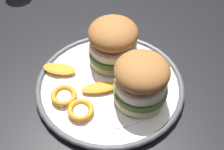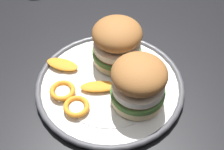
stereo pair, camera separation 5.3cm
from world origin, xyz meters
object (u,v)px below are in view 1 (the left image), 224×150
(dinner_plate, at_px, (112,85))
(sandwich_half_right, at_px, (141,80))
(sandwich_half_left, at_px, (113,42))
(dining_table, at_px, (105,102))

(dinner_plate, bearing_deg, sandwich_half_right, 125.10)
(dinner_plate, xyz_separation_m, sandwich_half_left, (-0.02, -0.06, 0.06))
(sandwich_half_right, bearing_deg, dinner_plate, -54.90)
(dinner_plate, height_order, sandwich_half_left, sandwich_half_left)
(sandwich_half_left, bearing_deg, dinner_plate, 68.52)
(sandwich_half_left, xyz_separation_m, sandwich_half_right, (-0.01, 0.11, 0.00))
(dining_table, height_order, sandwich_half_left, sandwich_half_left)
(dinner_plate, bearing_deg, sandwich_half_left, -111.48)
(sandwich_half_left, height_order, sandwich_half_right, same)
(dining_table, distance_m, sandwich_half_right, 0.19)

